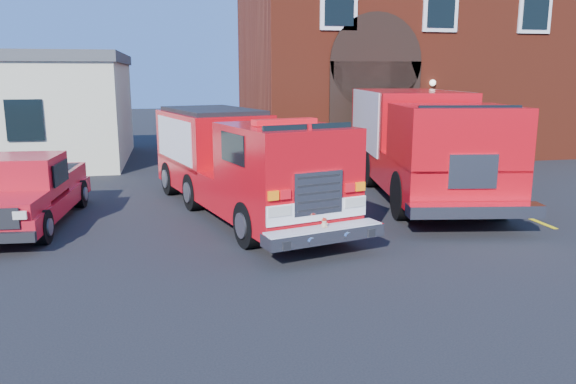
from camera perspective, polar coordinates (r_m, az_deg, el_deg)
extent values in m
plane|color=black|center=(12.22, -1.15, -4.84)|extent=(100.00, 100.00, 0.00)
cube|color=yellow|center=(15.61, 22.29, -2.04)|extent=(0.12, 3.00, 0.01)
cube|color=yellow|center=(18.10, 17.05, 0.15)|extent=(0.12, 3.00, 0.01)
cube|color=yellow|center=(20.73, 13.10, 1.79)|extent=(0.12, 3.00, 0.01)
cube|color=maroon|center=(27.84, 12.15, 12.59)|extent=(15.00, 10.00, 8.00)
cube|color=black|center=(21.92, 8.78, 7.75)|extent=(3.60, 0.12, 4.00)
cylinder|color=black|center=(21.88, 8.94, 12.98)|extent=(3.60, 0.12, 3.60)
cube|color=black|center=(21.51, 5.21, 18.44)|extent=(1.40, 0.10, 1.80)
cube|color=black|center=(22.97, 15.28, 17.66)|extent=(1.40, 0.10, 1.80)
cube|color=black|center=(25.00, 23.84, 16.59)|extent=(1.40, 0.10, 1.80)
cube|color=black|center=(21.10, -25.19, 6.62)|extent=(1.20, 0.10, 1.40)
cylinder|color=black|center=(11.57, -4.04, -3.33)|extent=(0.55, 1.02, 0.97)
cylinder|color=black|center=(12.43, 4.22, -2.27)|extent=(0.55, 1.02, 0.97)
cube|color=red|center=(14.42, -4.90, 0.76)|extent=(4.22, 8.23, 0.79)
cube|color=red|center=(16.14, -7.70, 5.52)|extent=(3.15, 4.32, 1.41)
cube|color=red|center=(11.94, -0.34, 3.65)|extent=(2.87, 3.30, 1.32)
cube|color=black|center=(10.93, 2.26, 4.74)|extent=(1.89, 0.58, 0.83)
cube|color=red|center=(11.86, -0.34, 7.15)|extent=(1.44, 0.66, 0.12)
cube|color=white|center=(10.87, 3.05, -1.92)|extent=(2.14, 0.63, 0.39)
cube|color=silver|center=(10.79, 3.09, -0.11)|extent=(1.03, 0.33, 0.83)
cube|color=silver|center=(10.77, 3.68, -4.34)|extent=(2.51, 1.12, 0.25)
cube|color=#B7B7BF|center=(15.81, -11.51, 5.26)|extent=(0.87, 3.07, 1.15)
cube|color=#B7B7BF|center=(16.54, -4.05, 5.75)|extent=(0.87, 3.07, 1.15)
sphere|color=#D8B385|center=(10.72, 3.70, -3.36)|extent=(0.14, 0.14, 0.11)
sphere|color=#D8B385|center=(10.70, 3.71, -2.94)|extent=(0.11, 0.11, 0.09)
sphere|color=#D8B385|center=(10.68, 3.52, -2.78)|extent=(0.04, 0.04, 0.03)
sphere|color=#D8B385|center=(10.72, 3.85, -2.74)|extent=(0.04, 0.04, 0.03)
ellipsoid|color=#B41E13|center=(10.69, 3.70, -2.79)|extent=(0.12, 0.12, 0.05)
cylinder|color=#B41E13|center=(10.69, 3.73, -2.87)|extent=(0.13, 0.13, 0.01)
cylinder|color=black|center=(12.89, -23.64, -3.29)|extent=(0.31, 0.75, 0.73)
cube|color=#B51220|center=(14.67, -24.91, -1.10)|extent=(2.20, 5.16, 0.41)
cube|color=#B51220|center=(14.28, -25.49, 1.52)|extent=(1.80, 1.77, 0.92)
cube|color=#B51220|center=(15.97, -23.49, 1.34)|extent=(1.82, 2.04, 0.50)
cylinder|color=black|center=(14.05, 11.58, -0.35)|extent=(0.58, 1.25, 1.20)
cylinder|color=black|center=(14.80, 20.66, -0.26)|extent=(0.58, 1.25, 1.20)
cube|color=red|center=(17.20, 13.13, 2.91)|extent=(4.15, 9.08, 0.98)
cube|color=red|center=(18.64, 12.00, 7.52)|extent=(3.61, 5.85, 1.64)
cube|color=red|center=(14.15, 16.58, 5.55)|extent=(3.13, 3.04, 1.42)
cube|color=#B7B7BF|center=(18.37, 7.77, 7.26)|extent=(0.81, 4.54, 1.86)
cube|color=#B7B7BF|center=(19.03, 16.04, 7.07)|extent=(0.81, 4.54, 1.86)
cube|color=silver|center=(12.92, 18.42, -1.78)|extent=(2.99, 0.98, 0.27)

